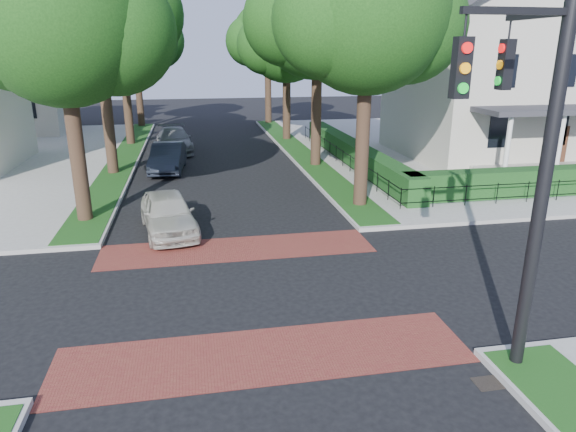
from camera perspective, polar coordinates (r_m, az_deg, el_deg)
The scene contains 23 objects.
ground at distance 14.36m, azimuth -4.43°, elevation -8.28°, with size 120.00×120.00×0.00m, color black.
sidewalk_ne at distance 38.52m, azimuth 22.44°, elevation 7.26°, with size 30.00×30.00×0.15m, color gray.
crosswalk_far at distance 17.27m, azimuth -5.61°, elevation -3.63°, with size 9.00×2.20×0.01m, color maroon.
crosswalk_near at distance 11.59m, azimuth -2.61°, elevation -15.18°, with size 9.00×2.20×0.01m, color maroon.
storm_drain at distance 11.51m, azimuth 21.57°, elevation -16.86°, with size 0.65×0.45×0.01m, color black.
grass_strip_ne at distance 33.19m, azimuth 1.22°, elevation 7.24°, with size 1.60×29.80×0.02m, color #174313.
grass_strip_nw at distance 32.77m, azimuth -17.72°, elevation 6.25°, with size 1.60×29.80×0.02m, color #174313.
tree_right_near at distance 21.24m, azimuth 8.96°, elevation 21.24°, with size 7.75×6.67×10.66m.
tree_right_mid at distance 28.95m, azimuth 3.44°, elevation 21.20°, with size 8.25×7.09×11.22m.
tree_right_far at distance 37.68m, azimuth -0.07°, elevation 18.83°, with size 7.25×6.23×9.74m.
tree_right_back at distance 46.57m, azimuth -2.21°, elevation 19.10°, with size 7.50×6.45×10.20m.
tree_left_near at distance 20.49m, azimuth -23.54°, elevation 19.17°, with size 7.50×6.45×10.20m.
tree_left_mid at distance 28.43m, azimuth -20.27°, elevation 20.99°, with size 8.00×6.88×11.48m.
tree_left_far at distance 37.27m, azimuth -17.87°, elevation 18.36°, with size 7.00×6.02×9.86m.
tree_left_back at distance 46.25m, azimuth -16.57°, elevation 18.60°, with size 7.75×6.66×10.44m.
hedge_main_road at distance 29.76m, azimuth 7.23°, elevation 7.00°, with size 1.00×18.00×1.20m, color #143B15.
fence_main_road at distance 29.56m, azimuth 5.73°, elevation 6.68°, with size 0.06×18.00×0.90m, color black, non-canonical shape.
house_victorian at distance 34.33m, azimuth 23.56°, elevation 16.02°, with size 13.00×13.05×12.48m.
house_left_far at distance 47.03m, azimuth -29.14°, elevation 14.21°, with size 10.00×9.00×10.14m.
traffic_signal at distance 10.55m, azimuth 25.57°, elevation 7.34°, with size 2.17×2.00×8.00m.
parked_car_front at distance 18.98m, azimuth -13.18°, elevation 0.32°, with size 1.74×4.34×1.48m, color #BAB7A8.
parked_car_middle at distance 28.83m, azimuth -13.21°, elevation 6.34°, with size 1.61×4.63×1.52m, color #1E232D.
parked_car_rear at distance 34.41m, azimuth -12.55°, elevation 8.22°, with size 2.14×5.26×1.53m, color slate.
Camera 1 is at (-1.28, -12.82, 6.34)m, focal length 32.00 mm.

